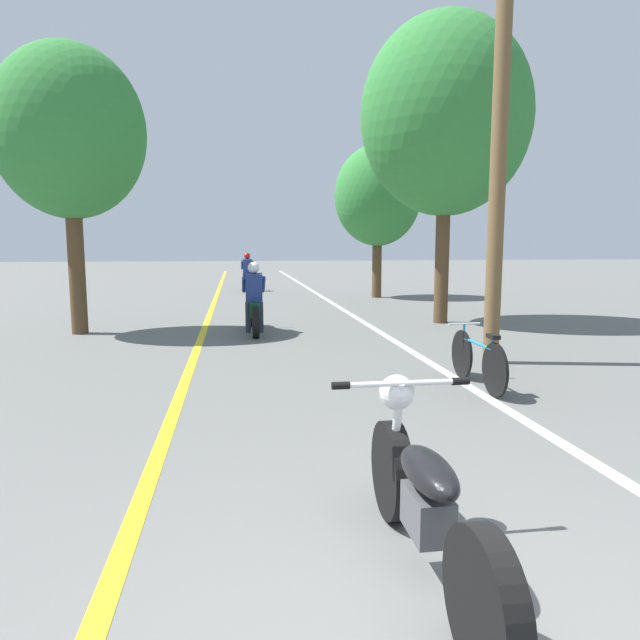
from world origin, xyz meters
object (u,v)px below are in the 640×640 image
(motorcycle_rider_lead, at_px, (254,306))
(motorcycle_rider_far, at_px, (247,277))
(roadside_tree_left, at_px, (69,133))
(motorcycle_foreground, at_px, (425,498))
(utility_pole, at_px, (500,121))
(bicycle_parked, at_px, (478,359))
(roadside_tree_right_near, at_px, (446,117))
(roadside_tree_right_far, at_px, (378,196))

(motorcycle_rider_lead, relative_size, motorcycle_rider_far, 0.99)
(roadside_tree_left, xyz_separation_m, motorcycle_foreground, (4.18, -9.25, -3.53))
(utility_pole, distance_m, motorcycle_rider_far, 14.81)
(roadside_tree_left, height_order, bicycle_parked, roadside_tree_left)
(motorcycle_rider_lead, bearing_deg, motorcycle_foreground, -85.86)
(roadside_tree_right_near, relative_size, motorcycle_rider_lead, 3.20)
(utility_pole, xyz_separation_m, roadside_tree_left, (-7.04, 3.94, 0.36))
(utility_pole, bearing_deg, bicycle_parked, -120.88)
(bicycle_parked, bearing_deg, roadside_tree_left, 139.36)
(roadside_tree_right_near, height_order, bicycle_parked, roadside_tree_right_near)
(roadside_tree_left, bearing_deg, roadside_tree_right_far, 40.92)
(bicycle_parked, bearing_deg, motorcycle_rider_far, 99.54)
(roadside_tree_right_near, xyz_separation_m, roadside_tree_left, (-7.86, -0.50, -0.66))
(utility_pole, distance_m, bicycle_parked, 3.63)
(roadside_tree_right_far, relative_size, motorcycle_foreground, 2.45)
(roadside_tree_left, relative_size, motorcycle_foreground, 2.72)
(motorcycle_rider_far, bearing_deg, motorcycle_foreground, -88.31)
(utility_pole, relative_size, motorcycle_rider_lead, 3.29)
(roadside_tree_left, relative_size, bicycle_parked, 3.41)
(roadside_tree_right_near, distance_m, roadside_tree_left, 7.91)
(motorcycle_foreground, xyz_separation_m, motorcycle_rider_far, (-0.57, 19.39, 0.13))
(motorcycle_foreground, bearing_deg, roadside_tree_left, 114.32)
(roadside_tree_right_near, relative_size, roadside_tree_left, 1.20)
(bicycle_parked, bearing_deg, roadside_tree_right_far, 81.99)
(motorcycle_rider_far, bearing_deg, motorcycle_rider_lead, -90.40)
(motorcycle_rider_lead, xyz_separation_m, bicycle_parked, (2.67, -4.99, -0.19))
(motorcycle_foreground, distance_m, bicycle_parked, 4.41)
(roadside_tree_right_far, bearing_deg, motorcycle_rider_far, 142.88)
(roadside_tree_right_far, height_order, motorcycle_foreground, roadside_tree_right_far)
(utility_pole, bearing_deg, roadside_tree_right_near, 79.47)
(roadside_tree_right_near, distance_m, roadside_tree_right_far, 6.49)
(motorcycle_rider_far, relative_size, bicycle_parked, 1.30)
(motorcycle_foreground, height_order, motorcycle_rider_lead, motorcycle_rider_lead)
(roadside_tree_right_near, bearing_deg, motorcycle_rider_lead, -169.13)
(roadside_tree_right_near, bearing_deg, motorcycle_foreground, -110.72)
(motorcycle_foreground, xyz_separation_m, motorcycle_rider_lead, (-0.65, 8.91, 0.11))
(motorcycle_foreground, bearing_deg, roadside_tree_right_near, 69.28)
(motorcycle_rider_far, bearing_deg, roadside_tree_left, -109.59)
(motorcycle_rider_far, bearing_deg, roadside_tree_right_far, -37.12)
(roadside_tree_right_near, relative_size, bicycle_parked, 4.11)
(roadside_tree_right_far, bearing_deg, motorcycle_rider_lead, -121.36)
(motorcycle_rider_lead, bearing_deg, roadside_tree_right_far, 58.64)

